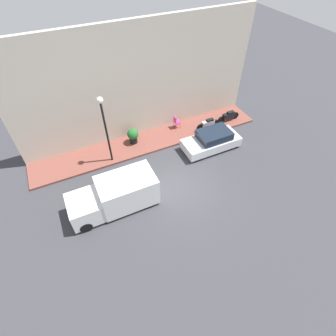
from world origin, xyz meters
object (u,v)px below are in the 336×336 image
scooter_silver (208,124)px  cafe_chair (176,121)px  parked_car (212,141)px  streetlamp (104,119)px  potted_plant (133,135)px  delivery_van (115,195)px  motorcycle_black (229,116)px

scooter_silver → cafe_chair: (1.16, 2.01, 0.09)m
parked_car → scooter_silver: bearing=-24.6°
cafe_chair → streetlamp: bearing=103.9°
potted_plant → cafe_chair: (0.28, -3.43, -0.08)m
delivery_van → potted_plant: size_ratio=4.23×
parked_car → streetlamp: 7.20m
delivery_van → motorcycle_black: 10.85m
streetlamp → potted_plant: size_ratio=4.12×
streetlamp → potted_plant: streetlamp is taller
parked_car → scooter_silver: 1.97m
parked_car → motorcycle_black: 3.42m
parked_car → potted_plant: bearing=60.0°
parked_car → streetlamp: bearing=75.8°
potted_plant → scooter_silver: bearing=-99.2°
potted_plant → parked_car: bearing=-120.0°
cafe_chair → scooter_silver: bearing=-120.0°
scooter_silver → motorcycle_black: scooter_silver is taller
delivery_van → cafe_chair: 7.86m
scooter_silver → motorcycle_black: 1.96m
streetlamp → parked_car: bearing=-104.2°
streetlamp → potted_plant: (1.03, -1.86, -2.55)m
scooter_silver → cafe_chair: 2.33m
motorcycle_black → delivery_van: bearing=111.5°
motorcycle_black → potted_plant: (0.67, 7.39, 0.20)m
motorcycle_black → scooter_silver: bearing=96.4°
scooter_silver → cafe_chair: size_ratio=2.01×
potted_plant → motorcycle_black: bearing=-95.1°
parked_car → streetlamp: streetlamp is taller
motorcycle_black → streetlamp: (-0.36, 9.25, 2.75)m
delivery_van → streetlamp: (3.61, -0.83, 2.35)m
streetlamp → cafe_chair: streetlamp is taller
scooter_silver → potted_plant: size_ratio=1.66×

